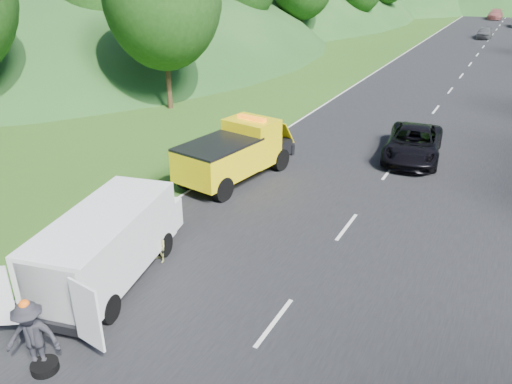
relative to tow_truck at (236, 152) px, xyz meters
The scene contains 13 objects.
ground 6.77m from the tow_truck, 65.05° to the right, with size 320.00×320.00×0.00m, color #38661E.
road_surface 34.49m from the tow_truck, 80.30° to the left, with size 14.00×200.00×0.02m, color black.
tree_line_left 56.36m from the tow_truck, 106.70° to the left, with size 14.00×140.00×14.00m, color #234D16, non-canonical shape.
tow_truck is the anchor object (origin of this frame).
white_van 8.50m from the tow_truck, 86.10° to the right, with size 4.12×6.91×2.30m.
woman 6.36m from the tow_truck, 95.96° to the right, with size 0.62×0.46×1.71m, color white.
child 7.28m from the tow_truck, 80.12° to the right, with size 0.51×0.39×1.04m, color tan.
worker 12.33m from the tow_truck, 82.35° to the right, with size 1.23×0.71×1.91m, color black.
suitcase 5.03m from the tow_truck, 102.79° to the right, with size 0.37×0.20×0.59m, color #645B4B.
spare_tire 12.31m from the tow_truck, 81.64° to the right, with size 0.65×0.65×0.20m, color black.
passing_suv 8.97m from the tow_truck, 44.46° to the left, with size 2.53×5.48×1.52m, color black.
dist_car_a 53.65m from the tow_truck, 84.52° to the left, with size 1.64×4.07×1.39m, color #424347.
dist_car_c 79.25m from the tow_truck, 86.85° to the left, with size 2.16×5.31×1.54m, color #924C49.
Camera 1 is at (7.57, -11.63, 8.79)m, focal length 35.00 mm.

